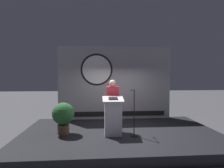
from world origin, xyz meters
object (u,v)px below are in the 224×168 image
podium (113,117)px  potted_plant (63,115)px  microphone_stand (134,119)px  speaker_person (112,105)px

podium → potted_plant: size_ratio=1.19×
podium → microphone_stand: (0.63, -0.09, -0.07)m
microphone_stand → potted_plant: (-2.18, 0.33, 0.09)m
podium → microphone_stand: 0.64m
speaker_person → potted_plant: 1.62m
microphone_stand → podium: bearing=172.2°
podium → potted_plant: podium is taller
podium → potted_plant: bearing=171.1°
speaker_person → microphone_stand: (0.61, -0.57, -0.36)m
podium → speaker_person: size_ratio=0.70×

